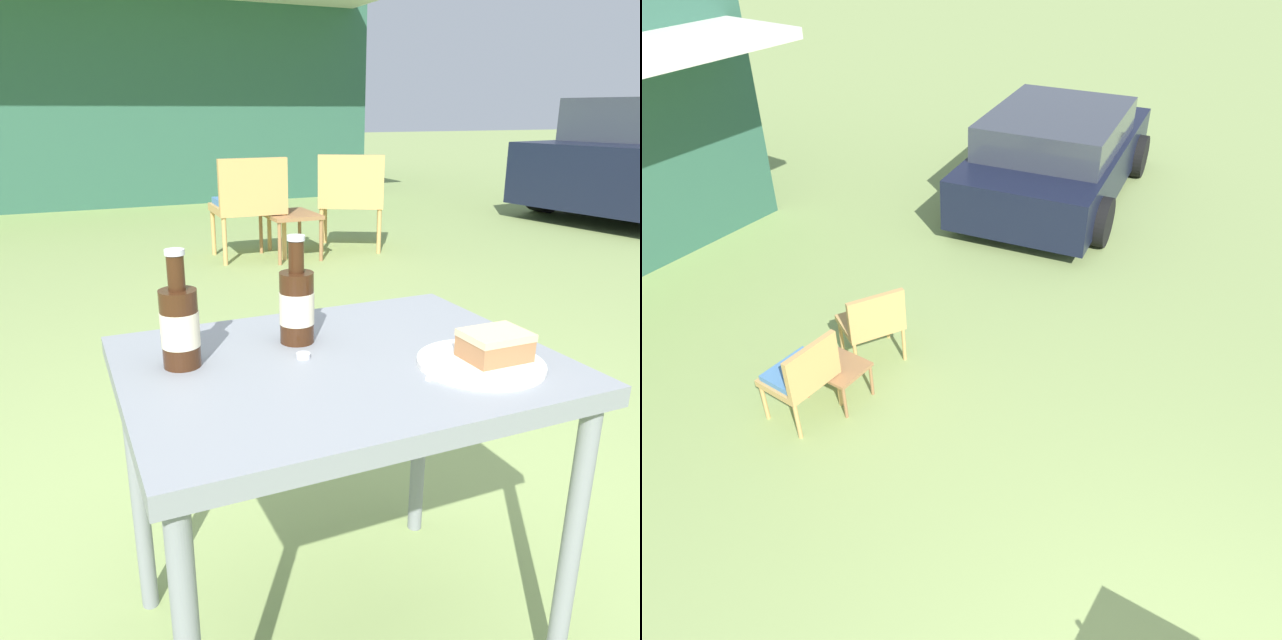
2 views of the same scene
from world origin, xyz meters
The scene contains 4 objects.
parked_car centered at (6.25, 4.04, 0.63)m, with size 4.20×2.58×1.28m.
wicker_chair_cushioned centered at (0.98, 3.80, 0.47)m, with size 0.56×0.48×0.81m.
wicker_chair_plain centered at (1.88, 3.78, 0.47)m, with size 0.70×0.66×0.81m.
garden_side_table centered at (1.30, 3.73, 0.32)m, with size 0.40×0.52×0.37m.
Camera 2 is at (-1.61, 0.51, 3.85)m, focal length 35.00 mm.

